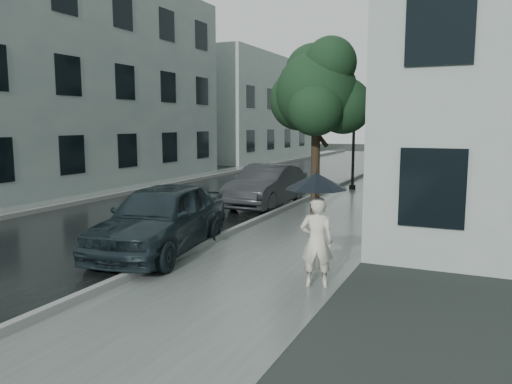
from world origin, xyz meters
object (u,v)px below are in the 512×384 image
at_px(lamp_post, 350,126).
at_px(car_far, 267,186).
at_px(street_tree, 317,92).
at_px(car_near, 161,218).
at_px(pedestrian, 317,242).

bearing_deg(lamp_post, car_far, -103.81).
height_order(street_tree, car_near, street_tree).
bearing_deg(street_tree, pedestrian, -72.56).
relative_size(street_tree, car_near, 1.21).
xyz_separation_m(street_tree, car_near, (-1.60, -6.17, -3.00)).
bearing_deg(pedestrian, car_near, -30.38).
relative_size(pedestrian, car_near, 0.36).
relative_size(lamp_post, car_near, 1.05).
height_order(street_tree, lamp_post, street_tree).
bearing_deg(street_tree, car_far, 168.98).
bearing_deg(car_far, car_near, -87.63).
distance_m(street_tree, lamp_post, 6.09).
xyz_separation_m(street_tree, lamp_post, (-0.39, 5.98, -1.08)).
bearing_deg(lamp_post, car_near, -94.95).
xyz_separation_m(car_near, car_far, (-0.25, 6.53, -0.05)).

